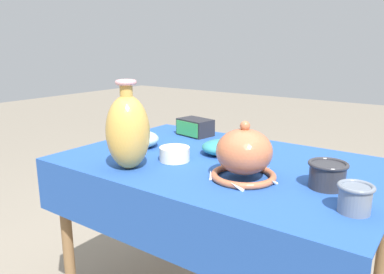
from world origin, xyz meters
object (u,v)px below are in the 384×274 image
object	(u,v)px
mosaic_tile_box	(195,127)
cup_wide_slate	(355,197)
bowl_shallow_teal	(221,147)
pot_squat_ivory	(175,154)
vase_tall_bulbous	(128,131)
vase_dome_bell	(244,156)
bowl_shallow_celadon	(141,139)
cup_wide_charcoal	(327,174)

from	to	relation	value
mosaic_tile_box	cup_wide_slate	bearing A→B (deg)	-18.47
bowl_shallow_teal	pot_squat_ivory	bearing A→B (deg)	-119.39
vase_tall_bulbous	vase_dome_bell	world-z (taller)	vase_tall_bulbous
vase_tall_bulbous	pot_squat_ivory	bearing A→B (deg)	64.83
bowl_shallow_celadon	pot_squat_ivory	xyz separation A→B (m)	(0.23, -0.07, -0.01)
bowl_shallow_teal	bowl_shallow_celadon	bearing A→B (deg)	-162.38
pot_squat_ivory	vase_dome_bell	bearing A→B (deg)	-4.53
vase_dome_bell	mosaic_tile_box	world-z (taller)	vase_dome_bell
mosaic_tile_box	vase_tall_bulbous	bearing A→B (deg)	-69.35
bowl_shallow_teal	cup_wide_charcoal	world-z (taller)	cup_wide_charcoal
vase_tall_bulbous	cup_wide_charcoal	xyz separation A→B (m)	(0.62, 0.21, -0.09)
bowl_shallow_celadon	cup_wide_charcoal	distance (m)	0.78
bowl_shallow_teal	cup_wide_charcoal	size ratio (longest dim) A/B	1.30
vase_tall_bulbous	bowl_shallow_teal	xyz separation A→B (m)	(0.17, 0.33, -0.11)
pot_squat_ivory	cup_wide_charcoal	xyz separation A→B (m)	(0.54, 0.05, 0.02)
bowl_shallow_teal	pot_squat_ivory	xyz separation A→B (m)	(-0.10, -0.17, -0.00)
bowl_shallow_celadon	cup_wide_slate	size ratio (longest dim) A/B	1.62
bowl_shallow_celadon	mosaic_tile_box	bearing A→B (deg)	78.45
vase_dome_bell	cup_wide_charcoal	distance (m)	0.26
cup_wide_charcoal	cup_wide_slate	distance (m)	0.17
vase_dome_bell	bowl_shallow_teal	xyz separation A→B (m)	(-0.20, 0.20, -0.05)
bowl_shallow_celadon	pot_squat_ivory	distance (m)	0.24
vase_tall_bulbous	mosaic_tile_box	world-z (taller)	vase_tall_bulbous
mosaic_tile_box	bowl_shallow_teal	world-z (taller)	mosaic_tile_box
vase_tall_bulbous	cup_wide_charcoal	distance (m)	0.66
bowl_shallow_teal	mosaic_tile_box	bearing A→B (deg)	143.11
vase_tall_bulbous	mosaic_tile_box	xyz separation A→B (m)	(-0.10, 0.54, -0.09)
bowl_shallow_teal	cup_wide_slate	bearing A→B (deg)	-24.61
vase_dome_bell	cup_wide_charcoal	xyz separation A→B (m)	(0.24, 0.08, -0.03)
vase_dome_bell	pot_squat_ivory	size ratio (longest dim) A/B	2.00
mosaic_tile_box	bowl_shallow_celadon	world-z (taller)	mosaic_tile_box
bowl_shallow_celadon	cup_wide_slate	bearing A→B (deg)	-9.51
vase_tall_bulbous	pot_squat_ivory	distance (m)	0.21
vase_dome_bell	cup_wide_slate	xyz separation A→B (m)	(0.35, -0.06, -0.04)
vase_dome_bell	bowl_shallow_celadon	xyz separation A→B (m)	(-0.54, 0.09, -0.04)
bowl_shallow_teal	pot_squat_ivory	world-z (taller)	bowl_shallow_teal
mosaic_tile_box	pot_squat_ivory	distance (m)	0.41
mosaic_tile_box	pot_squat_ivory	world-z (taller)	mosaic_tile_box
bowl_shallow_teal	vase_tall_bulbous	bearing A→B (deg)	-117.40
cup_wide_slate	bowl_shallow_celadon	bearing A→B (deg)	170.49
vase_dome_bell	mosaic_tile_box	xyz separation A→B (m)	(-0.47, 0.40, -0.04)
vase_tall_bulbous	bowl_shallow_celadon	bearing A→B (deg)	124.78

